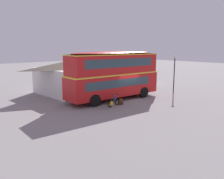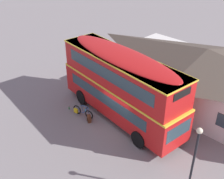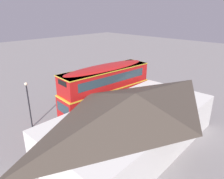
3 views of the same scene
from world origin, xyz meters
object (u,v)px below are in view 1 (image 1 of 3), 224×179
Objects in this scene: double_decker_bus at (114,73)px; water_bottle_green_metal at (104,108)px; street_lamp at (174,70)px; backpack_on_ground at (121,102)px; touring_bicycle at (113,102)px.

double_decker_bus is 4.59m from water_bottle_green_metal.
backpack_on_ground is at bearing 178.31° from street_lamp.
double_decker_bus reaches higher than water_bottle_green_metal.
touring_bicycle is at bearing 175.29° from backpack_on_ground.
touring_bicycle is (-1.83, -1.98, -2.27)m from double_decker_bus.
touring_bicycle reaches higher than water_bottle_green_metal.
double_decker_bus reaches higher than touring_bicycle.
double_decker_bus reaches higher than street_lamp.
double_decker_bus is 7.42m from street_lamp.
touring_bicycle is at bearing 9.29° from water_bottle_green_metal.
touring_bicycle is 7.18× the size of water_bottle_green_metal.
backpack_on_ground is 2.42× the size of water_bottle_green_metal.
touring_bicycle is 0.87m from backpack_on_ground.
water_bottle_green_metal is 0.06× the size of street_lamp.
touring_bicycle is 1.35m from water_bottle_green_metal.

